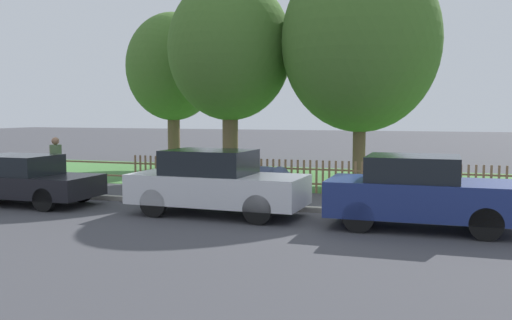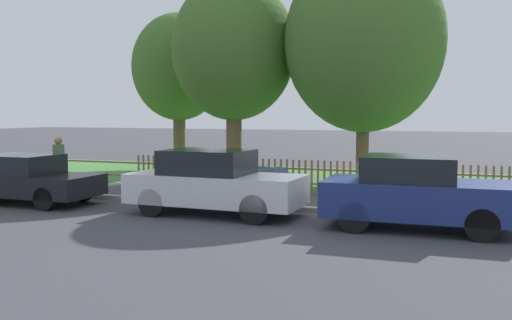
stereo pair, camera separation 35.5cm
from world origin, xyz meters
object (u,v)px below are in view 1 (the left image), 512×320
object	(u,v)px
parked_car_navy_estate	(216,183)
covered_motorcycle	(264,180)
parked_car_red_compact	(420,192)
tree_behind_motorcycle	(230,50)
pedestrian_near_fence	(56,162)
parked_car_black_saloon	(23,179)
tree_nearest_kerb	(173,67)
tree_mid_park	(361,41)

from	to	relation	value
parked_car_navy_estate	covered_motorcycle	world-z (taller)	parked_car_navy_estate
parked_car_red_compact	tree_behind_motorcycle	distance (m)	10.57
tree_behind_motorcycle	parked_car_navy_estate	bearing A→B (deg)	-70.84
tree_behind_motorcycle	pedestrian_near_fence	distance (m)	7.25
parked_car_red_compact	pedestrian_near_fence	bearing A→B (deg)	169.78
parked_car_navy_estate	parked_car_red_compact	size ratio (longest dim) A/B	1.07
parked_car_black_saloon	pedestrian_near_fence	bearing A→B (deg)	101.56
pedestrian_near_fence	covered_motorcycle	bearing A→B (deg)	-13.11
tree_behind_motorcycle	tree_nearest_kerb	bearing A→B (deg)	142.89
tree_mid_park	parked_car_navy_estate	bearing A→B (deg)	-107.00
parked_car_red_compact	covered_motorcycle	world-z (taller)	parked_car_red_compact
parked_car_navy_estate	parked_car_red_compact	bearing A→B (deg)	0.39
covered_motorcycle	tree_nearest_kerb	size ratio (longest dim) A/B	0.30
parked_car_black_saloon	pedestrian_near_fence	distance (m)	1.86
tree_nearest_kerb	parked_car_black_saloon	bearing A→B (deg)	-85.01
parked_car_navy_estate	tree_mid_park	distance (m)	8.30
parked_car_navy_estate	tree_nearest_kerb	size ratio (longest dim) A/B	0.62
parked_car_navy_estate	parked_car_black_saloon	bearing A→B (deg)	-176.79
parked_car_red_compact	covered_motorcycle	distance (m)	4.49
covered_motorcycle	tree_behind_motorcycle	world-z (taller)	tree_behind_motorcycle
parked_car_red_compact	tree_behind_motorcycle	bearing A→B (deg)	133.45
parked_car_red_compact	tree_mid_park	size ratio (longest dim) A/B	0.49
parked_car_black_saloon	parked_car_navy_estate	world-z (taller)	parked_car_navy_estate
parked_car_navy_estate	pedestrian_near_fence	distance (m)	5.86
tree_nearest_kerb	pedestrian_near_fence	xyz separation A→B (m)	(0.47, -8.19, -3.29)
covered_motorcycle	tree_behind_motorcycle	xyz separation A→B (m)	(-2.93, 4.98, 3.94)
parked_car_red_compact	tree_nearest_kerb	bearing A→B (deg)	136.13
parked_car_black_saloon	tree_nearest_kerb	world-z (taller)	tree_nearest_kerb
parked_car_red_compact	pedestrian_near_fence	xyz separation A→B (m)	(-10.12, 1.64, 0.18)
parked_car_black_saloon	tree_mid_park	distance (m)	11.07
parked_car_black_saloon	tree_behind_motorcycle	bearing A→B (deg)	67.61
covered_motorcycle	tree_nearest_kerb	distance (m)	10.82
tree_nearest_kerb	pedestrian_near_fence	bearing A→B (deg)	-86.71
tree_behind_motorcycle	pedestrian_near_fence	bearing A→B (deg)	-120.74
covered_motorcycle	pedestrian_near_fence	bearing A→B (deg)	-177.22
covered_motorcycle	tree_behind_motorcycle	size ratio (longest dim) A/B	0.28
parked_car_black_saloon	tree_nearest_kerb	xyz separation A→B (m)	(-0.87, 9.98, 3.58)
tree_behind_motorcycle	pedestrian_near_fence	world-z (taller)	tree_behind_motorcycle
pedestrian_near_fence	tree_behind_motorcycle	bearing A→B (deg)	42.20
parked_car_black_saloon	covered_motorcycle	size ratio (longest dim) A/B	1.96
parked_car_navy_estate	tree_behind_motorcycle	distance (m)	8.31
parked_car_red_compact	tree_nearest_kerb	xyz separation A→B (m)	(-10.59, 9.82, 3.47)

